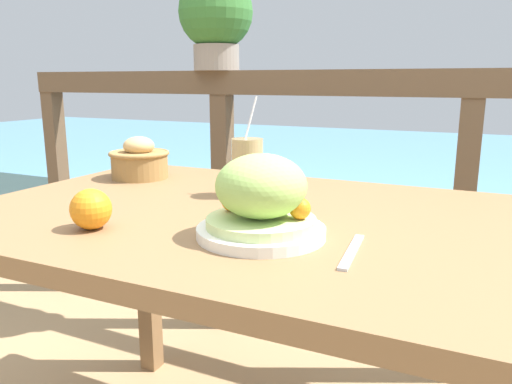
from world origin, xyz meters
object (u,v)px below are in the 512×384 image
object	(u,v)px
salad_plate	(261,201)
bread_basket	(139,161)
drink_glass	(247,168)
potted_plant	(216,17)

from	to	relation	value
salad_plate	bread_basket	world-z (taller)	salad_plate
salad_plate	drink_glass	world-z (taller)	drink_glass
drink_glass	salad_plate	bearing A→B (deg)	-59.46
salad_plate	drink_glass	xyz separation A→B (m)	(-0.17, 0.29, 0.00)
bread_basket	potted_plant	xyz separation A→B (m)	(-0.05, 0.57, 0.47)
potted_plant	bread_basket	bearing A→B (deg)	-84.61
drink_glass	potted_plant	bearing A→B (deg)	124.81
salad_plate	bread_basket	bearing A→B (deg)	146.99
drink_glass	potted_plant	world-z (taller)	potted_plant
salad_plate	potted_plant	world-z (taller)	potted_plant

